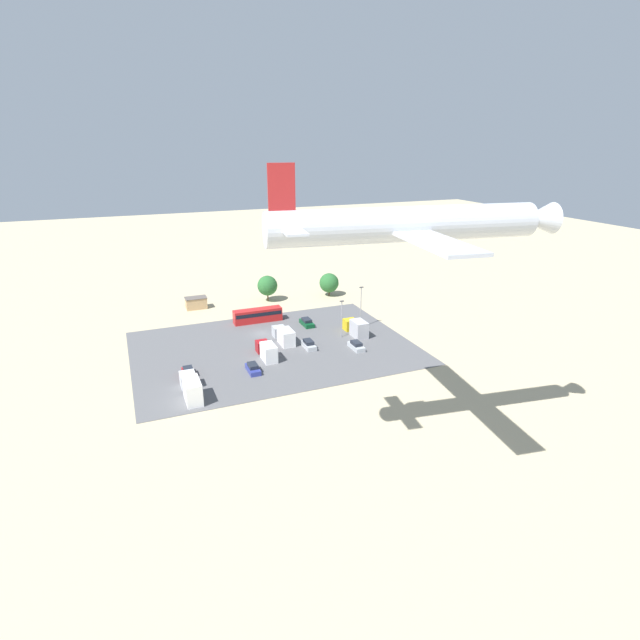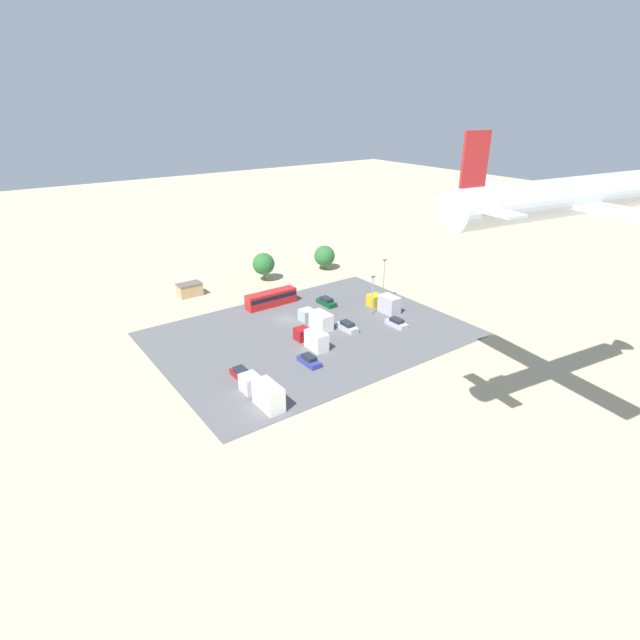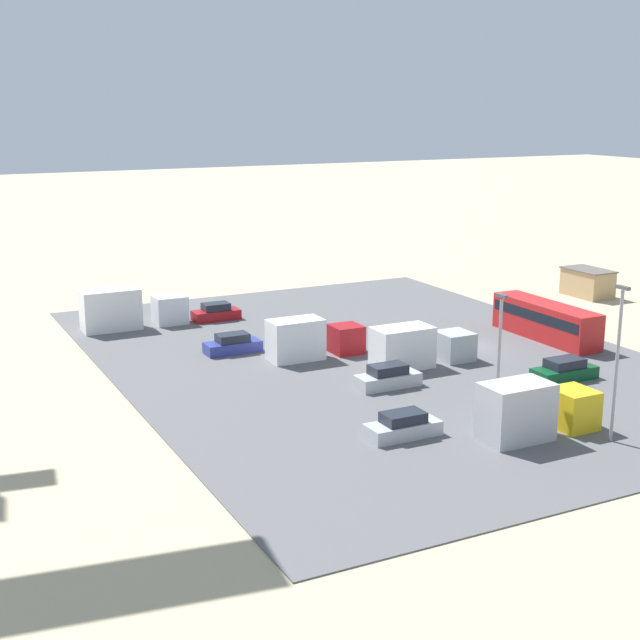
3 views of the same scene
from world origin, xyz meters
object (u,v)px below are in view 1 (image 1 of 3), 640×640
Objects in this scene: parked_car_2 at (253,368)px; shed_building at (196,303)px; parked_car_0 at (308,345)px; parked_truck_1 at (267,351)px; bus at (258,315)px; parked_car_1 at (356,346)px; parked_truck_3 at (191,388)px; parked_truck_2 at (284,336)px; parked_car_3 at (307,322)px; parked_car_4 at (188,373)px; airplane at (417,224)px; parked_truck_0 at (356,328)px.

shed_building is at bearing -85.00° from parked_car_2.
parked_truck_1 is at bearing -169.90° from parked_car_0.
bus is 26.51m from parked_car_1.
parked_car_1 is 1.01× the size of parked_car_2.
parked_car_0 is 0.50× the size of parked_truck_3.
parked_truck_2 is 26.74m from parked_truck_3.
parked_car_3 is at bearing 43.92° from parked_truck_2.
shed_building reaches higher than parked_car_4.
parked_truck_1 reaches higher than parked_car_1.
parked_car_4 is 8.02m from parked_truck_3.
shed_building is 30.01m from parked_car_3.
parked_car_3 is at bearing 29.61° from parked_car_4.
parked_car_4 is 0.12× the size of airplane.
bus reaches higher than parked_car_2.
parked_truck_1 is (-4.06, -4.86, 0.81)m from parked_car_2.
parked_truck_0 is at bearing -7.03° from parked_truck_2.
parked_truck_1 is 18.59m from parked_truck_3.
bus is at bearing -107.42° from parked_car_2.
parked_truck_2 is (-1.72, 13.83, -0.21)m from bus.
parked_truck_0 is (-17.16, 15.73, -0.05)m from bus.
parked_car_3 reaches higher than parked_car_1.
parked_truck_1 is (9.01, 1.61, 0.78)m from parked_car_0.
parked_truck_3 is (21.06, 16.48, 0.22)m from parked_truck_2.
parked_truck_1 reaches higher than parked_car_4.
parked_car_2 is (13.07, 6.46, -0.03)m from parked_car_0.
airplane is (1.86, 38.81, 29.56)m from parked_car_0.
shed_building reaches higher than parked_car_2.
parked_truck_0 is at bearing -159.68° from parked_car_2.
shed_building is at bearing 102.10° from parked_truck_1.
parked_car_2 is 25.44m from parked_car_3.
bus is 13.93m from parked_truck_2.
parked_car_1 is 34.03m from parked_truck_3.
parked_car_1 is 17.76m from parked_truck_1.
airplane is (-3.37, 57.33, 28.60)m from bus.
bus is 26.21m from parked_car_2.
parked_car_4 is at bearing -150.39° from parked_car_3.
parked_truck_1 is at bearing -131.08° from parked_truck_2.
shed_building is 19.00m from bus.
parked_car_3 is 37.49m from parked_truck_3.
parked_truck_0 is at bearing 169.52° from airplane.
parked_car_3 is 0.62× the size of parked_truck_1.
bus is 1.44× the size of parked_truck_0.
parked_car_1 is 0.95× the size of parked_car_3.
airplane is at bearing -87.83° from parked_truck_2.
parked_car_1 is at bearing -173.73° from parked_car_2.
airplane reaches higher than parked_truck_1.
parked_car_3 is at bearing 39.73° from parked_truck_3.
bus is 2.42× the size of parked_car_1.
shed_building is 45.45m from parked_car_1.
parked_car_4 reaches higher than parked_car_1.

